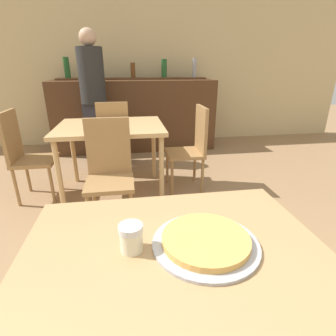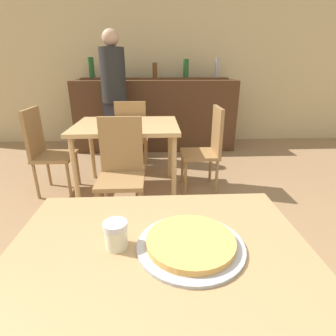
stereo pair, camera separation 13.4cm
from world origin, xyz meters
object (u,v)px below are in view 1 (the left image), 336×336
Objects in this scene: chair_far_side_front at (109,168)px; chair_far_side_right at (192,144)px; chair_far_side_back at (114,134)px; person_standing at (93,94)px; pizza_tray at (206,241)px; cheese_shaker at (131,238)px; chair_far_side_left at (25,152)px.

chair_far_side_front is 1.06m from chair_far_side_right.
chair_far_side_front and chair_far_side_right have the same top height.
chair_far_side_right is at bearing 34.10° from chair_far_side_front.
chair_far_side_back is 1.06m from chair_far_side_right.
chair_far_side_front and chair_far_side_back have the same top height.
person_standing reaches higher than chair_far_side_front.
chair_far_side_right is 2.49× the size of pizza_tray.
pizza_tray is 0.26m from cheese_shaker.
chair_far_side_front is at bearing -55.90° from chair_far_side_right.
chair_far_side_left reaches higher than pizza_tray.
person_standing is (0.62, 1.08, 0.45)m from chair_far_side_left.
chair_far_side_right is 2.07m from pizza_tray.
person_standing reaches higher than chair_far_side_right.
chair_far_side_front is at bearing -124.10° from chair_far_side_left.
pizza_tray is (1.30, -2.01, 0.25)m from chair_far_side_left.
chair_far_side_front is 1.00× the size of chair_far_side_back.
person_standing is at bearing 102.50° from pizza_tray.
chair_far_side_left is 2.49× the size of pizza_tray.
person_standing is at bearing -29.72° from chair_far_side_left.
chair_far_side_left and chair_far_side_right have the same top height.
pizza_tray is at bearing 99.21° from chair_far_side_back.
chair_far_side_back is (0.00, 1.19, 0.00)m from chair_far_side_front.
chair_far_side_back is at bearing 93.64° from cheese_shaker.
cheese_shaker is (0.16, -2.59, 0.28)m from chair_far_side_back.
chair_far_side_right is at bearing 70.29° from cheese_shaker.
chair_far_side_front is at bearing 106.63° from pizza_tray.
chair_far_side_back is 1.00× the size of chair_far_side_right.
chair_far_side_right is (1.76, 0.00, 0.00)m from chair_far_side_left.
pizza_tray is at bearing -12.82° from chair_far_side_right.
chair_far_side_back and chair_far_side_left have the same top height.
chair_far_side_right is at bearing 77.18° from pizza_tray.
chair_far_side_front and chair_far_side_left have the same top height.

